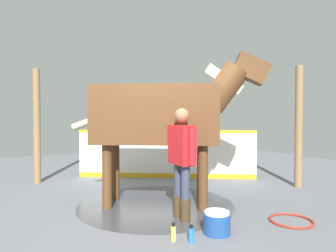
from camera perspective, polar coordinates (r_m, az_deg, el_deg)
ground_plane at (r=5.07m, az=-4.99°, el=-15.70°), size 16.00×16.00×0.02m
wet_patch at (r=5.26m, az=-2.30°, el=-14.92°), size 2.68×2.68×0.00m
barrier_wall at (r=7.34m, az=-0.34°, el=-5.79°), size 3.86×2.28×1.19m
roof_post_near at (r=6.92m, az=24.05°, el=-0.12°), size 0.16×0.16×2.61m
roof_post_far at (r=7.38m, az=-24.11°, el=-0.02°), size 0.16×0.16×2.61m
horse at (r=5.03m, az=-1.07°, el=2.19°), size 3.05×2.02×2.60m
handler at (r=4.35m, az=2.70°, el=-5.75°), size 0.23×0.66×1.64m
wash_bucket at (r=4.04m, az=9.45°, el=-18.00°), size 0.35×0.35×0.29m
bottle_shampoo at (r=3.79m, az=1.06°, el=-20.01°), size 0.07×0.07×0.22m
bottle_spray at (r=3.76m, az=4.55°, el=-20.27°), size 0.07×0.07×0.22m
hose_coil at (r=4.78m, az=22.82°, el=-16.56°), size 0.62×0.62×0.03m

